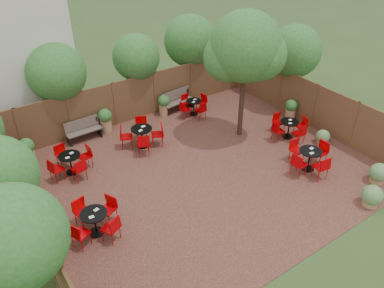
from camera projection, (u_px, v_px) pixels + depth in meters
ground at (201, 172)px, 14.57m from camera, size 80.00×80.00×0.00m
courtyard_paving at (201, 172)px, 14.56m from camera, size 12.00×10.00×0.02m
fence_back at (135, 98)px, 17.47m from camera, size 12.00×0.08×2.00m
fence_left at (30, 217)px, 11.15m from camera, size 0.08×10.00×2.00m
fence_right at (314, 106)px, 16.89m from camera, size 0.08×10.00×2.00m
overhang_foliage at (132, 87)px, 14.49m from camera, size 15.68×10.72×2.48m
courtyard_tree at (246, 51)px, 14.77m from camera, size 2.85×2.76×5.22m
park_bench_left at (83, 130)px, 16.22m from camera, size 1.46×0.49×0.90m
park_bench_right at (177, 100)px, 18.42m from camera, size 1.58×0.64×0.95m
bistro_tables at (186, 151)px, 14.90m from camera, size 10.48×7.49×0.96m
planters at (141, 121)px, 16.60m from camera, size 11.22×4.32×1.07m
low_shrubs at (362, 173)px, 13.94m from camera, size 2.32×4.03×0.75m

